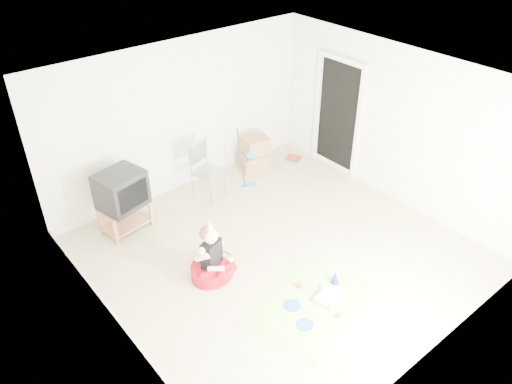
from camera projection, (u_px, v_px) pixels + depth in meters
ground at (278, 251)px, 7.43m from camera, size 5.00×5.00×0.00m
doorway_recess at (338, 117)px, 8.96m from camera, size 0.02×0.90×2.05m
tv_stand at (126, 215)px, 7.74m from camera, size 0.79×0.56×0.45m
crt_tv at (121, 190)px, 7.48m from camera, size 0.77×0.69×0.57m
folding_chair at (208, 172)px, 8.41m from camera, size 0.56×0.54×1.00m
cardboard_boxes at (255, 155)px, 9.27m from camera, size 0.60×0.50×0.64m
floor_mop at (249, 173)px, 8.81m from camera, size 0.27×0.34×1.04m
book_pile at (293, 158)px, 9.73m from camera, size 0.30×0.33×0.06m
seated_woman at (212, 263)px, 6.90m from camera, size 0.86×0.86×0.96m
party_mat at (306, 303)px, 6.55m from camera, size 1.88×1.56×0.01m
birthday_cake at (328, 297)px, 6.58m from camera, size 0.38×0.33×0.15m
blue_plate_near at (292, 305)px, 6.50m from camera, size 0.29×0.29×0.01m
blue_plate_far at (305, 325)px, 6.23m from camera, size 0.29×0.29×0.01m
orange_cup_near at (300, 286)px, 6.77m from camera, size 0.07×0.07×0.07m
orange_cup_far at (339, 315)px, 6.33m from camera, size 0.06×0.06×0.07m
blue_party_hat at (335, 278)px, 6.82m from camera, size 0.15×0.15×0.18m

